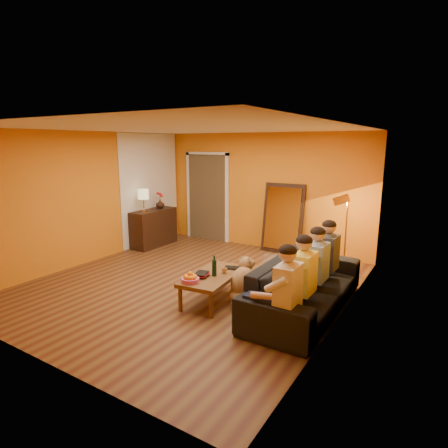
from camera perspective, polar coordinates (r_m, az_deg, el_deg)
The scene contains 27 objects.
room_shell at distance 6.48m, azimuth -3.24°, elevation 2.73°, with size 5.00×5.50×2.60m.
white_accent at distance 9.10m, azimuth -11.16°, elevation 5.25°, with size 0.02×1.90×2.58m, color white.
doorway_recess at distance 9.36m, azimuth -2.13°, elevation 4.12°, with size 1.06×0.30×2.10m, color #3F2D19.
door_jamb_left at distance 9.60m, azimuth -5.37°, elevation 4.27°, with size 0.08×0.06×2.20m, color white.
door_jamb_right at distance 8.96m, azimuth 0.47°, elevation 3.76°, with size 0.08×0.06×2.20m, color white.
door_header at distance 9.18m, azimuth -2.61°, elevation 10.66°, with size 1.22×0.06×0.08m, color white.
mirror_frame at distance 8.28m, azimuth 8.97°, elevation 0.87°, with size 0.92×0.06×1.52m, color #311C10.
mirror_glass at distance 8.24m, azimuth 8.86°, elevation 0.83°, with size 0.78×0.02×1.36m, color white.
sideboard at distance 8.94m, azimuth -10.64°, elevation -0.55°, with size 0.44×1.18×0.85m, color #311C10.
table_lamp at distance 8.60m, azimuth -12.16°, elevation 3.50°, with size 0.24×0.24×0.51m, color beige, non-canonical shape.
sofa at distance 5.57m, azimuth 12.29°, elevation -9.10°, with size 0.98×2.52×0.74m, color black.
coffee_table at distance 5.80m, azimuth -1.62°, elevation -9.59°, with size 0.62×1.22×0.42m, color brown, non-canonical shape.
floor_lamp at distance 7.08m, azimuth 18.04°, elevation -1.84°, with size 0.30×0.24×1.44m, color #C48539, non-canonical shape.
dog at distance 5.73m, azimuth 2.96°, elevation -8.44°, with size 0.38×0.59×0.70m, color #A16F48, non-canonical shape.
person_far_left at distance 4.57m, azimuth 9.68°, elevation -10.58°, with size 0.70×0.44×1.22m, color silver, non-canonical shape.
person_mid_left at distance 5.05m, azimuth 12.08°, elevation -8.42°, with size 0.70×0.44×1.22m, color #F5E451, non-canonical shape.
person_mid_right at distance 5.54m, azimuth 14.03°, elevation -6.64°, with size 0.70×0.44×1.22m, color #7D97C2, non-canonical shape.
person_far_right at distance 6.04m, azimuth 15.64°, elevation -5.14°, with size 0.70×0.44×1.22m, color #36353B, non-canonical shape.
fruit_bowl at distance 5.41m, azimuth -5.17°, elevation -8.00°, with size 0.26×0.26×0.16m, color #C54578, non-canonical shape.
wine_bottle at distance 5.61m, azimuth -1.49°, elevation -6.39°, with size 0.07×0.07×0.31m, color black.
tumbler at distance 5.75m, azimuth 0.04°, elevation -7.13°, with size 0.09×0.09×0.08m, color #B27F3F.
laptop at distance 5.92m, azimuth 1.71°, elevation -6.85°, with size 0.34×0.22×0.03m, color black.
book_lower at distance 5.67m, azimuth -4.29°, elevation -7.78°, with size 0.17×0.23×0.02m, color #311C10.
book_mid at distance 5.66m, azimuth -4.15°, elevation -7.58°, with size 0.18×0.25×0.02m, color red.
book_upper at distance 5.65m, azimuth -4.35°, elevation -7.42°, with size 0.18×0.24×0.02m, color black.
vase at distance 9.02m, azimuth -9.71°, elevation 3.05°, with size 0.20×0.20×0.21m, color #311C10.
flowers at distance 8.99m, azimuth -9.76°, elevation 4.36°, with size 0.17×0.17×0.39m, color red, non-canonical shape.
Camera 1 is at (3.67, -4.87, 2.36)m, focal length 30.00 mm.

